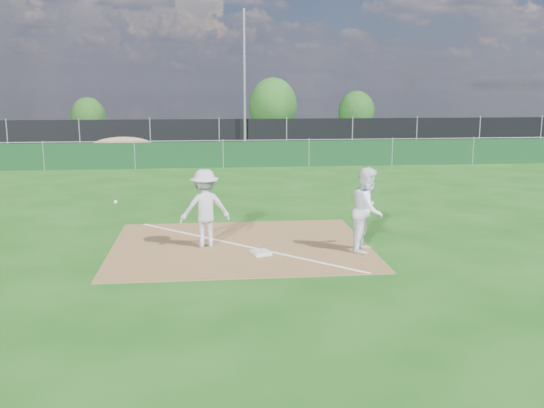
{
  "coord_description": "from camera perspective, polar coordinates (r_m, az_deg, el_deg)",
  "views": [
    {
      "loc": [
        -0.75,
        -12.85,
        3.73
      ],
      "look_at": [
        0.75,
        1.0,
        1.0
      ],
      "focal_mm": 40.0,
      "sensor_mm": 36.0,
      "label": 1
    }
  ],
  "objects": [
    {
      "name": "green_fence",
      "position": [
        28.03,
        -4.62,
        4.65
      ],
      "size": [
        44.0,
        0.05,
        1.2
      ],
      "primitive_type": "cube",
      "color": "black",
      "rests_on": "ground"
    },
    {
      "name": "first_base",
      "position": [
        13.58,
        -1.06,
        -4.6
      ],
      "size": [
        0.49,
        0.49,
        0.08
      ],
      "primitive_type": "cube",
      "rotation": [
        0.0,
        0.0,
        0.35
      ],
      "color": "silver",
      "rests_on": "infield_dirt"
    },
    {
      "name": "play_at_first",
      "position": [
        14.15,
        -6.33,
        -0.39
      ],
      "size": [
        2.67,
        0.89,
        1.82
      ],
      "color": "silver",
      "rests_on": "infield_dirt"
    },
    {
      "name": "runner",
      "position": [
        13.89,
        9.0,
        -0.53
      ],
      "size": [
        1.06,
        1.16,
        1.93
      ],
      "primitive_type": "imported",
      "rotation": [
        0.0,
        0.0,
        1.14
      ],
      "color": "white",
      "rests_on": "ground"
    },
    {
      "name": "infield_dirt",
      "position": [
        14.36,
        -2.98,
        -3.94
      ],
      "size": [
        6.0,
        5.0,
        0.02
      ],
      "primitive_type": "cube",
      "color": "brown",
      "rests_on": "ground"
    },
    {
      "name": "tree_mid",
      "position": [
        46.56,
        0.09,
        9.25
      ],
      "size": [
        3.65,
        3.65,
        4.33
      ],
      "color": "#382316",
      "rests_on": "ground"
    },
    {
      "name": "ground",
      "position": [
        23.16,
        -4.24,
        1.8
      ],
      "size": [
        90.0,
        90.0,
        0.0
      ],
      "primitive_type": "plane",
      "color": "#174C10",
      "rests_on": "ground"
    },
    {
      "name": "foul_line",
      "position": [
        14.36,
        -2.98,
        -3.88
      ],
      "size": [
        5.01,
        5.01,
        0.01
      ],
      "primitive_type": "cube",
      "rotation": [
        0.0,
        0.0,
        0.79
      ],
      "color": "white",
      "rests_on": "infield_dirt"
    },
    {
      "name": "parking_lot",
      "position": [
        41.03,
        -5.13,
        5.85
      ],
      "size": [
        46.0,
        9.0,
        0.01
      ],
      "primitive_type": "cube",
      "color": "black",
      "rests_on": "ground"
    },
    {
      "name": "black_fence",
      "position": [
        35.97,
        -4.99,
        6.55
      ],
      "size": [
        46.0,
        0.04,
        1.8
      ],
      "primitive_type": "cube",
      "color": "black",
      "rests_on": "ground"
    },
    {
      "name": "car_right",
      "position": [
        40.93,
        -0.2,
        6.75
      ],
      "size": [
        4.3,
        1.88,
        1.23
      ],
      "primitive_type": "imported",
      "rotation": [
        0.0,
        0.0,
        1.53
      ],
      "color": "black",
      "rests_on": "parking_lot"
    },
    {
      "name": "car_mid",
      "position": [
        40.11,
        -4.32,
        6.72
      ],
      "size": [
        4.21,
        1.78,
        1.35
      ],
      "primitive_type": "imported",
      "rotation": [
        0.0,
        0.0,
        1.48
      ],
      "color": "black",
      "rests_on": "parking_lot"
    },
    {
      "name": "car_left",
      "position": [
        40.47,
        -12.94,
        6.58
      ],
      "size": [
        4.39,
        2.09,
        1.45
      ],
      "primitive_type": "imported",
      "rotation": [
        0.0,
        0.0,
        1.66
      ],
      "color": "#B2B5BA",
      "rests_on": "parking_lot"
    },
    {
      "name": "light_pole",
      "position": [
        35.62,
        -2.6,
        11.52
      ],
      "size": [
        0.16,
        0.16,
        8.0
      ],
      "primitive_type": "cylinder",
      "color": "slate",
      "rests_on": "ground"
    },
    {
      "name": "tree_right",
      "position": [
        47.77,
        7.95,
        8.58
      ],
      "size": [
        2.81,
        2.81,
        3.33
      ],
      "color": "#382316",
      "rests_on": "ground"
    },
    {
      "name": "dirt_mound",
      "position": [
        31.79,
        -13.88,
        5.1
      ],
      "size": [
        3.38,
        2.6,
        1.17
      ],
      "primitive_type": "ellipsoid",
      "color": "#9F7F4C",
      "rests_on": "ground"
    },
    {
      "name": "tree_left",
      "position": [
        45.92,
        -16.92,
        7.84
      ],
      "size": [
        2.46,
        2.46,
        2.91
      ],
      "color": "#382316",
      "rests_on": "ground"
    }
  ]
}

